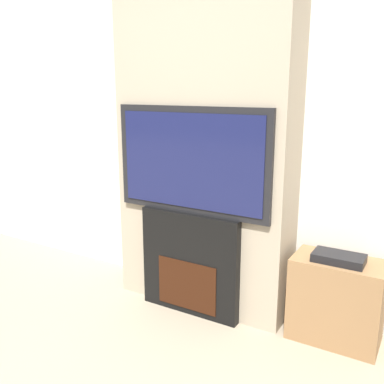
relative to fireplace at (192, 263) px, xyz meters
name	(u,v)px	position (x,y,z in m)	size (l,w,h in m)	color
wall_back	(219,115)	(0.00, 0.37, 0.99)	(6.00, 0.06, 2.70)	silver
chimney_breast	(205,116)	(0.00, 0.17, 0.99)	(1.25, 0.34, 2.70)	tan
fireplace	(192,263)	(0.00, 0.00, 0.00)	(0.73, 0.15, 0.72)	black
television	(192,161)	(0.00, 0.00, 0.72)	(1.12, 0.07, 0.70)	black
media_stand	(336,299)	(0.95, 0.14, -0.09)	(0.54, 0.31, 0.58)	#997047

